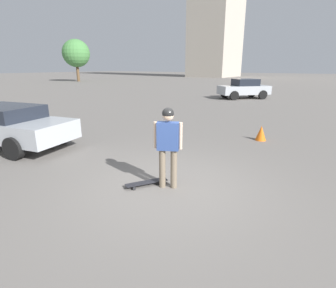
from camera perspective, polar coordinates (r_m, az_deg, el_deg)
name	(u,v)px	position (r m, az deg, el deg)	size (l,w,h in m)	color
ground_plane	(168,187)	(5.82, 0.00, -9.31)	(220.00, 220.00, 0.00)	slate
person	(168,141)	(5.44, 0.00, 0.75)	(0.38, 0.55, 1.74)	#7A6B56
skateboard	(147,183)	(5.88, -4.68, -8.36)	(0.91, 0.67, 0.08)	#232328
car_parked_near	(4,125)	(10.08, -32.13, 3.59)	(2.69, 5.04, 1.34)	#ADB2B7
car_parked_far	(244,88)	(22.74, 16.22, 11.54)	(4.09, 4.02, 1.57)	#ADB2B7
tree_distant	(76,53)	(50.18, -19.38, 18.11)	(4.63, 4.63, 7.04)	brown
traffic_cone	(261,133)	(9.88, 19.60, 2.26)	(0.38, 0.38, 0.53)	orange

